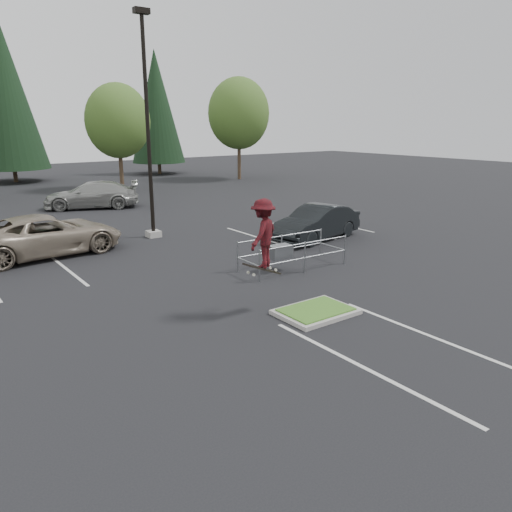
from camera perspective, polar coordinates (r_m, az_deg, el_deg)
ground at (r=14.64m, az=6.84°, el=-6.59°), size 120.00×120.00×0.00m
grass_median at (r=14.61m, az=6.85°, el=-6.31°), size 2.20×1.60×0.16m
stall_lines at (r=18.60m, az=-9.02°, el=-1.90°), size 22.62×17.60×0.01m
light_pole at (r=24.01m, az=-12.19°, el=12.81°), size 0.70×0.60×10.12m
decid_c at (r=42.58m, az=-15.52°, el=14.41°), size 5.12×5.12×8.38m
decid_d at (r=48.64m, az=-2.01°, el=15.73°), size 5.76×5.76×9.43m
conif_b at (r=51.30m, az=-26.76°, el=16.33°), size 6.38×6.38×14.50m
conif_c at (r=54.65m, az=-11.30°, el=16.37°), size 5.50×5.50×12.50m
cart_corral at (r=18.57m, az=3.11°, el=0.57°), size 4.14×1.60×1.16m
skateboarder at (r=13.94m, az=0.72°, el=2.54°), size 1.46×1.26×2.27m
car_l_tan at (r=22.39m, az=-22.85°, el=2.22°), size 6.35×3.38×1.70m
car_r_charc at (r=23.61m, az=6.95°, el=3.81°), size 5.10×2.55×1.60m
car_far_silver at (r=33.83m, az=-18.07°, el=6.67°), size 6.31×4.46×1.70m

